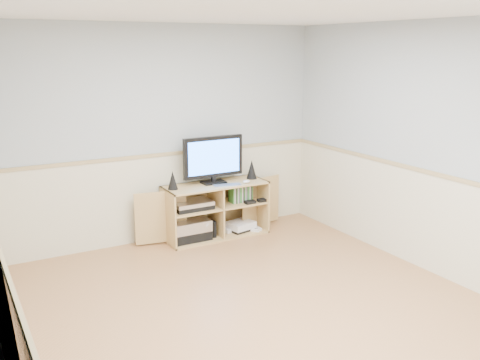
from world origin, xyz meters
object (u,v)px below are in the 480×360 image
at_px(media_cabinet, 214,208).
at_px(game_consoles, 239,226).
at_px(keyboard, 227,185).
at_px(monitor, 213,158).

relative_size(media_cabinet, game_consoles, 4.23).
xyz_separation_m(media_cabinet, game_consoles, (0.32, -0.07, -0.26)).
relative_size(media_cabinet, keyboard, 5.92).
relative_size(monitor, keyboard, 2.30).
distance_m(keyboard, game_consoles, 0.64).
bearing_deg(keyboard, monitor, 127.53).
height_order(monitor, game_consoles, monitor).
xyz_separation_m(monitor, game_consoles, (0.32, -0.06, -0.89)).
bearing_deg(media_cabinet, monitor, -90.00).
height_order(monitor, keyboard, monitor).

